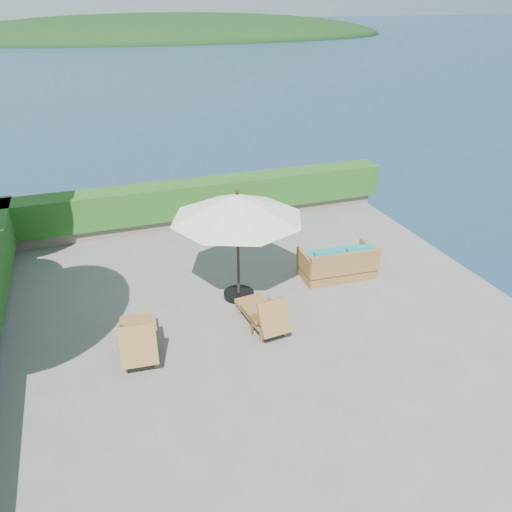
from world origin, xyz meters
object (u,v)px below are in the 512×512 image
object	(u,v)px
lounge_left	(138,338)
side_table	(264,320)
lounge_right	(264,313)
wicker_loveseat	(338,264)
patio_umbrella	(237,208)

from	to	relation	value
lounge_left	side_table	world-z (taller)	lounge_left
lounge_right	wicker_loveseat	distance (m)	2.95
wicker_loveseat	side_table	bearing A→B (deg)	-143.70
patio_umbrella	lounge_right	size ratio (longest dim) A/B	1.87
patio_umbrella	side_table	world-z (taller)	patio_umbrella
side_table	wicker_loveseat	bearing A→B (deg)	33.31
lounge_right	side_table	bearing A→B (deg)	-116.25
side_table	lounge_right	bearing A→B (deg)	69.51
side_table	patio_umbrella	bearing A→B (deg)	90.67
lounge_left	patio_umbrella	bearing A→B (deg)	34.51
lounge_left	wicker_loveseat	size ratio (longest dim) A/B	0.90
patio_umbrella	lounge_right	xyz separation A→B (m)	(0.12, -1.40, -1.89)
patio_umbrella	wicker_loveseat	size ratio (longest dim) A/B	1.56
patio_umbrella	side_table	xyz separation A→B (m)	(0.02, -1.66, -1.88)
patio_umbrella	lounge_left	xyz separation A→B (m)	(-2.52, -1.43, -1.86)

